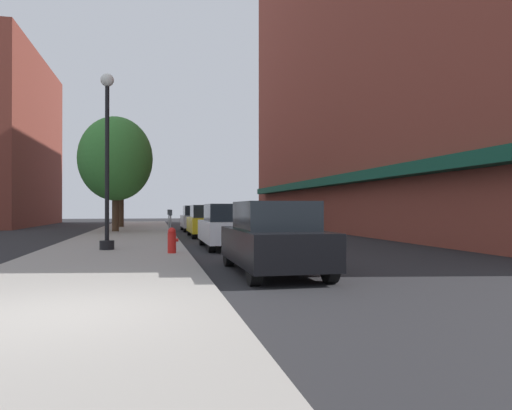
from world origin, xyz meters
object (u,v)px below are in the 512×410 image
Objects in this scene: parking_meter_near at (169,219)px; car_white at (227,227)px; tree_mid at (121,167)px; tree_near at (116,159)px; lamppost at (107,157)px; car_black at (273,239)px; car_silver at (196,219)px; parking_meter_far at (171,220)px; car_yellow at (207,221)px; fire_hydrant at (172,240)px.

parking_meter_near is 0.30× the size of car_white.
tree_mid is 1.55× the size of car_white.
car_white is at bearing -67.37° from tree_near.
car_white is (4.22, 1.00, -2.39)m from lamppost.
car_white is (0.00, 7.03, 0.00)m from car_black.
car_silver reaches higher than parking_meter_near.
lamppost is 6.05m from parking_meter_far.
tree_near is at bearing 137.58° from car_yellow.
parking_meter_near is 6.84m from tree_near.
fire_hydrant is at bearing -101.48° from car_yellow.
tree_near is 13.28m from car_white.
car_black is 1.00× the size of car_yellow.
parking_meter_near is at bearing 107.45° from car_white.
lamppost reaches higher than car_yellow.
lamppost is at bearing -86.88° from tree_near.
fire_hydrant is 9.43m from parking_meter_near.
tree_mid is at bearing 106.24° from car_white.
tree_mid reaches higher than lamppost.
car_white is 1.00× the size of car_silver.
fire_hydrant is at bearing -91.15° from parking_meter_near.
car_black is at bearing -55.02° from lamppost.
parking_meter_far is at bearing 66.18° from lamppost.
parking_meter_far is 0.30× the size of car_silver.
car_black reaches higher than fire_hydrant.
tree_near is (-2.97, 7.66, 3.47)m from parking_meter_far.
fire_hydrant is 0.60× the size of parking_meter_far.
car_black is at bearing -81.92° from parking_meter_near.
tree_near is at bearing 120.24° from parking_meter_near.
parking_meter_far is at bearing 88.42° from fire_hydrant.
tree_mid is at bearing 104.34° from parking_meter_near.
tree_mid is 13.25m from car_yellow.
tree_mid is at bearing 101.92° from parking_meter_far.
parking_meter_near is 13.04m from tree_mid.
car_yellow is (0.00, 14.22, 0.00)m from car_black.
car_white is (5.06, -18.86, -3.68)m from tree_mid.
car_yellow is at bearing 91.23° from car_white.
fire_hydrant is at bearing -39.41° from lamppost.
car_silver is at bearing 91.23° from car_white.
parking_meter_near is at bearing -107.31° from car_silver.
car_black is 1.00× the size of car_white.
tree_mid is at bearing 97.70° from fire_hydrant.
car_silver is at bearing 78.56° from parking_meter_far.
car_silver is at bearing -45.18° from tree_mid.
fire_hydrant is 22.13m from tree_mid.
car_yellow is at bearing -43.13° from tree_near.
parking_meter_far is 0.19× the size of tree_near.
fire_hydrant is 0.18× the size of car_black.
car_yellow is (0.00, 7.19, 0.00)m from car_white.
car_black and car_silver have the same top height.
car_silver is at bearing 88.73° from car_black.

